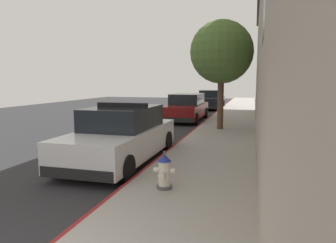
# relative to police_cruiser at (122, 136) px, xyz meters

# --- Properties ---
(ground_plane) EXTENTS (27.61, 60.00, 0.20)m
(ground_plane) POSITION_rel_police_cruiser_xyz_m (-3.59, 4.01, -0.84)
(ground_plane) COLOR #2B2B2D
(sidewalk_pavement) EXTENTS (2.61, 60.00, 0.14)m
(sidewalk_pavement) POSITION_rel_police_cruiser_xyz_m (2.41, 4.01, -0.67)
(sidewalk_pavement) COLOR #9E9991
(sidewalk_pavement) RESTS_ON ground
(curb_painted_edge) EXTENTS (0.08, 60.00, 0.14)m
(curb_painted_edge) POSITION_rel_police_cruiser_xyz_m (1.06, 4.01, -0.67)
(curb_painted_edge) COLOR maroon
(curb_painted_edge) RESTS_ON ground
(police_cruiser) EXTENTS (1.94, 4.84, 1.68)m
(police_cruiser) POSITION_rel_police_cruiser_xyz_m (0.00, 0.00, 0.00)
(police_cruiser) COLOR white
(police_cruiser) RESTS_ON ground
(parked_car_silver_ahead) EXTENTS (1.94, 4.84, 1.56)m
(parked_car_silver_ahead) POSITION_rel_police_cruiser_xyz_m (-0.18, 9.64, -0.00)
(parked_car_silver_ahead) COLOR maroon
(parked_car_silver_ahead) RESTS_ON ground
(parked_car_dark_far) EXTENTS (1.94, 4.84, 1.56)m
(parked_car_dark_far) POSITION_rel_police_cruiser_xyz_m (0.16, 17.76, -0.00)
(parked_car_dark_far) COLOR black
(parked_car_dark_far) RESTS_ON ground
(fire_hydrant) EXTENTS (0.44, 0.40, 0.76)m
(fire_hydrant) POSITION_rel_police_cruiser_xyz_m (1.92, -2.29, -0.25)
(fire_hydrant) COLOR #4C4C51
(fire_hydrant) RESTS_ON sidewalk_pavement
(street_tree) EXTENTS (2.78, 2.78, 4.82)m
(street_tree) POSITION_rel_police_cruiser_xyz_m (2.15, 6.01, 2.81)
(street_tree) COLOR brown
(street_tree) RESTS_ON sidewalk_pavement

